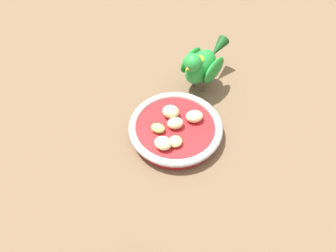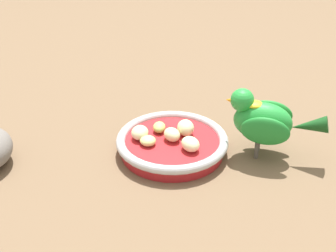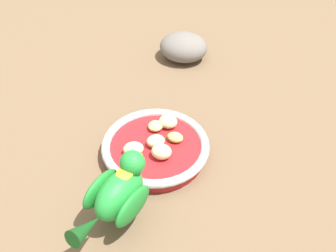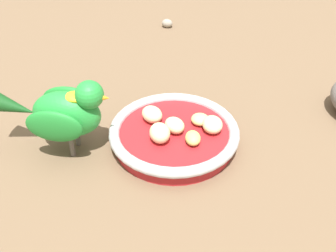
{
  "view_description": "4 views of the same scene",
  "coord_description": "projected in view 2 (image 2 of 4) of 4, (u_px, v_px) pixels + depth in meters",
  "views": [
    {
      "loc": [
        0.34,
        -0.11,
        0.51
      ],
      "look_at": [
        -0.0,
        -0.01,
        0.06
      ],
      "focal_mm": 32.83,
      "sensor_mm": 36.0,
      "label": 1
    },
    {
      "loc": [
        0.41,
        0.59,
        0.48
      ],
      "look_at": [
        -0.02,
        0.01,
        0.06
      ],
      "focal_mm": 54.12,
      "sensor_mm": 36.0,
      "label": 2
    },
    {
      "loc": [
        -0.58,
        0.18,
        0.61
      ],
      "look_at": [
        -0.01,
        -0.01,
        0.05
      ],
      "focal_mm": 49.91,
      "sensor_mm": 36.0,
      "label": 3
    },
    {
      "loc": [
        -0.36,
        -0.32,
        0.4
      ],
      "look_at": [
        -0.05,
        0.0,
        0.05
      ],
      "focal_mm": 44.25,
      "sensor_mm": 36.0,
      "label": 4
    }
  ],
  "objects": [
    {
      "name": "ground_plane",
      "position": [
        155.0,
        154.0,
        0.86
      ],
      "size": [
        4.0,
        4.0,
        0.0
      ],
      "primitive_type": "plane",
      "color": "brown"
    },
    {
      "name": "feeding_bowl",
      "position": [
        172.0,
        144.0,
        0.86
      ],
      "size": [
        0.19,
        0.19,
        0.03
      ],
      "color": "#AD1E23",
      "rests_on": "ground_plane"
    },
    {
      "name": "apple_piece_0",
      "position": [
        186.0,
        128.0,
        0.87
      ],
      "size": [
        0.04,
        0.04,
        0.03
      ],
      "primitive_type": "ellipsoid",
      "rotation": [
        0.0,
        0.0,
        4.19
      ],
      "color": "beige",
      "rests_on": "feeding_bowl"
    },
    {
      "name": "apple_piece_1",
      "position": [
        159.0,
        127.0,
        0.88
      ],
      "size": [
        0.04,
        0.04,
        0.02
      ],
      "primitive_type": "ellipsoid",
      "rotation": [
        0.0,
        0.0,
        4.02
      ],
      "color": "#B2CC66",
      "rests_on": "feeding_bowl"
    },
    {
      "name": "apple_piece_2",
      "position": [
        150.0,
        142.0,
        0.84
      ],
      "size": [
        0.03,
        0.03,
        0.02
      ],
      "primitive_type": "ellipsoid",
      "rotation": [
        0.0,
        0.0,
        4.92
      ],
      "color": "#C6D17A",
      "rests_on": "feeding_bowl"
    },
    {
      "name": "apple_piece_3",
      "position": [
        172.0,
        135.0,
        0.85
      ],
      "size": [
        0.03,
        0.03,
        0.02
      ],
      "primitive_type": "ellipsoid",
      "rotation": [
        0.0,
        0.0,
        4.6
      ],
      "color": "beige",
      "rests_on": "feeding_bowl"
    },
    {
      "name": "apple_piece_4",
      "position": [
        190.0,
        144.0,
        0.82
      ],
      "size": [
        0.03,
        0.04,
        0.02
      ],
      "primitive_type": "ellipsoid",
      "rotation": [
        0.0,
        0.0,
        1.41
      ],
      "color": "beige",
      "rests_on": "feeding_bowl"
    },
    {
      "name": "apple_piece_5",
      "position": [
        140.0,
        133.0,
        0.86
      ],
      "size": [
        0.04,
        0.04,
        0.02
      ],
      "primitive_type": "ellipsoid",
      "rotation": [
        0.0,
        0.0,
        4.03
      ],
      "color": "beige",
      "rests_on": "feeding_bowl"
    },
    {
      "name": "parrot",
      "position": [
        265.0,
        120.0,
        0.83
      ],
      "size": [
        0.13,
        0.15,
        0.12
      ],
      "rotation": [
        0.0,
        0.0,
        -0.91
      ],
      "color": "#59544C",
      "rests_on": "ground_plane"
    }
  ]
}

